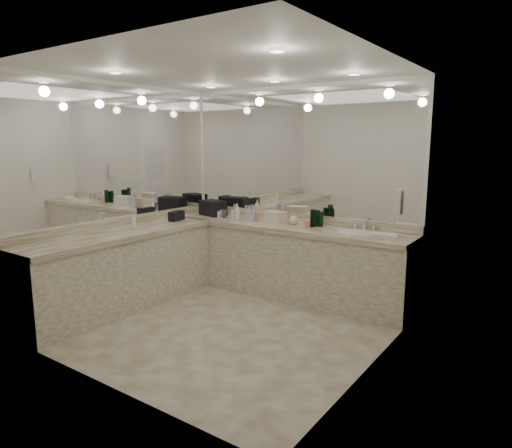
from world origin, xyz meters
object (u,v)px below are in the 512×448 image
Objects in this scene: soap_bottle_a at (237,211)px; sink at (357,233)px; wall_phone at (399,202)px; cream_cosmetic_case at (275,217)px; soap_bottle_c at (294,218)px; hand_towel at (384,236)px; black_toiletry_bag at (213,208)px; soap_bottle_b at (250,214)px.

sink is at bearing -1.84° from soap_bottle_a.
wall_phone is 1.81m from cream_cosmetic_case.
wall_phone is (0.61, -0.50, 0.46)m from sink.
soap_bottle_c is (0.88, -0.00, -0.02)m from soap_bottle_a.
wall_phone is at bearing -13.38° from soap_bottle_a.
black_toiletry_bag is at bearing 177.35° from hand_towel.
black_toiletry_bag is 1.29m from soap_bottle_c.
soap_bottle_a is (-0.64, 0.05, 0.02)m from cream_cosmetic_case.
cream_cosmetic_case is at bearing -2.00° from black_toiletry_bag.
wall_phone is 2.43m from soap_bottle_a.
hand_towel is (-0.27, 0.43, -0.43)m from wall_phone.
sink is 1.65× the size of hand_towel.
wall_phone reaches higher than black_toiletry_bag.
cream_cosmetic_case is 1.29× the size of soap_bottle_b.
soap_bottle_a is at bearing -173.95° from cream_cosmetic_case.
wall_phone is at bearing -11.17° from black_toiletry_bag.
wall_phone reaches higher than sink.
wall_phone is 0.91× the size of cream_cosmetic_case.
wall_phone is at bearing -11.91° from soap_bottle_b.
soap_bottle_c is (1.29, 0.01, -0.03)m from black_toiletry_bag.
soap_bottle_a reaches higher than sink.
sink is 0.91m from wall_phone.
cream_cosmetic_case is 1.35× the size of soap_bottle_a.
hand_towel is at bearing -0.03° from soap_bottle_b.
sink is 1.20× the size of black_toiletry_bag.
black_toiletry_bag reaches higher than cream_cosmetic_case.
cream_cosmetic_case is (-1.10, 0.01, 0.08)m from sink.
black_toiletry_bag is 2.41× the size of soap_bottle_c.
soap_bottle_b is (-2.03, 0.43, -0.35)m from wall_phone.
soap_bottle_a is (-2.34, 0.56, -0.35)m from wall_phone.
cream_cosmetic_case is at bearing 163.41° from wall_phone.
soap_bottle_b is (-1.76, 0.00, 0.08)m from hand_towel.
wall_phone is at bearing -20.83° from soap_bottle_c.
soap_bottle_b is at bearing -167.64° from soap_bottle_c.
soap_bottle_c reaches higher than sink.
sink is 1.67× the size of cream_cosmetic_case.
sink is 2.89× the size of soap_bottle_c.
sink is 2.15m from black_toiletry_bag.
black_toiletry_bag reaches higher than soap_bottle_b.
black_toiletry_bag reaches higher than sink.
black_toiletry_bag is 1.79× the size of soap_bottle_b.
soap_bottle_b is at bearing -9.05° from black_toiletry_bag.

